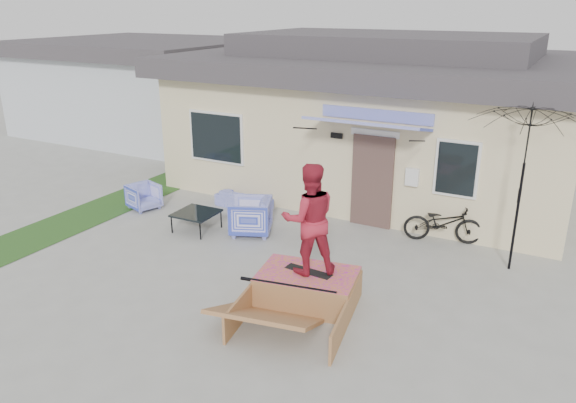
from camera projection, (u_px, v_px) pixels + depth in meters
The scene contains 13 objects.
ground at pixel (223, 301), 9.48m from camera, with size 90.00×90.00×0.00m, color gray.
grass_strip at pixel (92, 213), 13.46m from camera, with size 1.40×8.00×0.01m, color #21471A.
house at pixel (384, 112), 15.46m from camera, with size 10.80×8.49×4.10m.
neighbor_house at pixel (146, 85), 21.87m from camera, with size 8.60×7.60×3.50m.
loveseat at pixel (244, 197), 13.75m from camera, with size 1.44×0.42×0.56m, color #2236B8.
armchair_left at pixel (144, 195), 13.66m from camera, with size 0.68×0.64×0.70m, color #2236B8.
armchair_right at pixel (250, 214), 12.16m from camera, with size 0.86×0.81×0.89m, color #2236B8.
coffee_table at pixel (197, 221), 12.40m from camera, with size 0.87×0.87×0.43m, color black.
bicycle at pixel (443, 219), 11.71m from camera, with size 0.57×1.63×1.04m, color black.
patio_umbrella at pixel (522, 182), 10.07m from camera, with size 2.16×2.00×2.20m.
skate_ramp at pixel (307, 288), 9.38m from camera, with size 1.62×2.16×0.54m, color #905F37, non-canonical shape.
skateboard at pixel (309, 271), 9.33m from camera, with size 0.83×0.21×0.05m, color black.
skater at pixel (309, 217), 9.01m from camera, with size 0.92×0.71×1.88m, color #A62032.
Camera 1 is at (4.95, -6.82, 4.80)m, focal length 34.67 mm.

